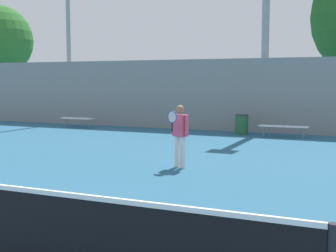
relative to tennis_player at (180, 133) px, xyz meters
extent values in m
cylinder|color=silver|center=(-0.08, 0.04, -0.49)|extent=(0.14, 0.14, 0.79)
cylinder|color=silver|center=(0.09, -0.03, -0.49)|extent=(0.14, 0.14, 0.79)
cube|color=#DB4C6B|center=(0.00, 0.01, 0.18)|extent=(0.39, 0.31, 0.54)
cylinder|color=#DB4C6B|center=(-0.20, 0.09, 0.19)|extent=(0.10, 0.10, 0.53)
cylinder|color=#DB4C6B|center=(0.21, -0.07, 0.19)|extent=(0.10, 0.10, 0.53)
sphere|color=#8E6647|center=(0.00, 0.01, 0.59)|extent=(0.20, 0.20, 0.20)
cylinder|color=black|center=(-0.10, -0.25, 0.16)|extent=(0.03, 0.03, 0.22)
torus|color=#28519E|center=(-0.10, -0.25, 0.41)|extent=(0.30, 0.14, 0.31)
cylinder|color=silver|center=(-0.10, -0.25, 0.41)|extent=(0.25, 0.10, 0.27)
cube|color=white|center=(1.27, 7.32, -0.45)|extent=(1.87, 0.40, 0.04)
cylinder|color=gray|center=(0.52, 7.32, -0.68)|extent=(0.06, 0.06, 0.41)
cylinder|color=gray|center=(2.01, 7.32, -0.68)|extent=(0.06, 0.06, 0.41)
cube|color=white|center=(-8.13, 7.32, -0.45)|extent=(1.62, 0.40, 0.04)
cylinder|color=gray|center=(-8.78, 7.32, -0.68)|extent=(0.06, 0.06, 0.41)
cylinder|color=gray|center=(-7.48, 7.32, -0.68)|extent=(0.06, 0.06, 0.41)
cylinder|color=#939399|center=(-9.97, 9.31, 4.53)|extent=(0.21, 0.21, 10.82)
cylinder|color=#939399|center=(0.14, 9.04, 3.83)|extent=(0.31, 0.31, 9.43)
cylinder|color=#235B33|center=(-0.44, 7.61, -0.50)|extent=(0.51, 0.51, 0.77)
cylinder|color=#333338|center=(-0.44, 7.61, -0.09)|extent=(0.54, 0.54, 0.04)
cube|color=gray|center=(-1.71, 8.60, 0.67)|extent=(34.24, 0.06, 3.09)
camera|label=1|loc=(4.40, -10.69, 1.31)|focal=50.00mm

